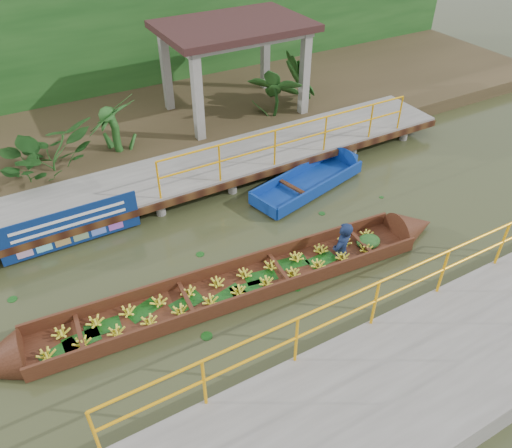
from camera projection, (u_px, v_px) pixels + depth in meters
ground at (248, 264)px, 10.99m from camera, size 80.00×80.00×0.00m
land_strip at (136, 122)px, 16.02m from camera, size 30.00×8.00×0.45m
far_dock at (186, 174)px, 13.07m from camera, size 16.00×2.06×1.66m
near_dock at (422, 378)px, 8.29m from camera, size 18.00×2.40×1.73m
pavilion at (234, 36)px, 14.79m from camera, size 4.40×3.00×3.00m
foliage_backdrop at (104, 45)px, 16.67m from camera, size 30.00×0.80×4.00m
vendor_boat at (248, 279)px, 10.30m from camera, size 10.28×1.77×2.06m
moored_blue_boat at (330, 171)px, 13.77m from camera, size 3.99×1.88×0.92m
blue_banner at (71, 227)px, 11.12m from camera, size 3.09×0.04×0.97m
tropical_plants at (109, 130)px, 13.35m from camera, size 14.31×1.31×1.63m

